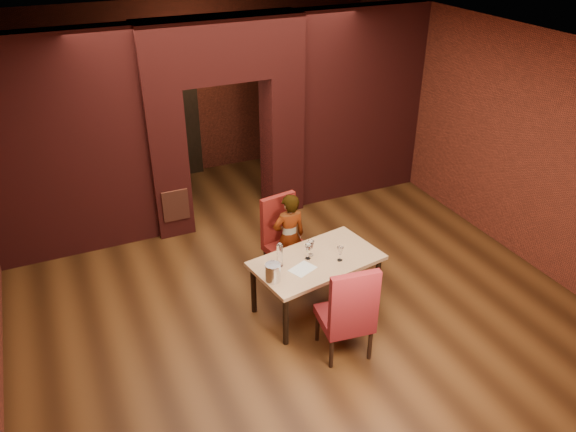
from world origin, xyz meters
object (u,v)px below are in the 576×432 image
object	(u,v)px
chair_far	(287,240)
chair_near	(345,308)
wine_glass_a	(308,252)
water_bottle	(280,255)
wine_glass_c	(340,254)
dining_table	(316,283)
potted_plant	(327,252)
wine_bucket	(273,272)
person_seated	(289,237)
wine_glass_b	(311,248)

from	to	relation	value
chair_far	chair_near	distance (m)	1.64
wine_glass_a	water_bottle	bearing A→B (deg)	-179.72
wine_glass_c	water_bottle	bearing A→B (deg)	164.93
dining_table	wine_glass_a	xyz separation A→B (m)	(-0.10, 0.06, 0.47)
dining_table	wine_glass_c	bearing A→B (deg)	-38.72
wine_glass_c	potted_plant	xyz separation A→B (m)	(0.34, 0.92, -0.62)
chair_far	wine_glass_c	bearing A→B (deg)	-82.67
chair_far	wine_bucket	bearing A→B (deg)	-132.15
chair_near	person_seated	distance (m)	1.59
dining_table	wine_glass_c	xyz separation A→B (m)	(0.25, -0.14, 0.46)
wine_glass_b	person_seated	bearing A→B (deg)	90.46
wine_glass_a	water_bottle	size ratio (longest dim) A/B	0.64
chair_far	person_seated	xyz separation A→B (m)	(0.01, -0.04, 0.06)
dining_table	wine_glass_b	bearing A→B (deg)	93.60
wine_glass_b	chair_far	bearing A→B (deg)	91.25
wine_glass_a	wine_glass_c	bearing A→B (deg)	-29.77
person_seated	potted_plant	xyz separation A→B (m)	(0.62, 0.03, -0.43)
chair_far	chair_near	size ratio (longest dim) A/B	0.94
wine_glass_b	wine_bucket	world-z (taller)	wine_bucket
wine_glass_a	wine_glass_c	world-z (taller)	wine_glass_a
dining_table	wine_bucket	size ratio (longest dim) A/B	7.05
wine_glass_a	wine_bucket	size ratio (longest dim) A/B	0.93
dining_table	person_seated	xyz separation A→B (m)	(-0.03, 0.76, 0.27)
dining_table	person_seated	distance (m)	0.81
wine_glass_b	potted_plant	bearing A→B (deg)	47.62
chair_near	wine_glass_b	size ratio (longest dim) A/B	5.92
dining_table	potted_plant	xyz separation A→B (m)	(0.59, 0.79, -0.16)
chair_far	wine_glass_b	xyz separation A→B (m)	(0.01, -0.69, 0.26)
wine_glass_a	potted_plant	bearing A→B (deg)	46.90
chair_far	wine_bucket	xyz separation A→B (m)	(-0.62, -0.98, 0.27)
wine_glass_a	water_bottle	xyz separation A→B (m)	(-0.38, -0.00, 0.06)
wine_glass_c	dining_table	bearing A→B (deg)	150.85
water_bottle	potted_plant	xyz separation A→B (m)	(1.06, 0.73, -0.69)
chair_far	wine_glass_a	bearing A→B (deg)	-103.88
wine_glass_a	potted_plant	xyz separation A→B (m)	(0.68, 0.73, -0.63)
chair_far	wine_bucket	distance (m)	1.20
chair_near	wine_glass_b	bearing A→B (deg)	-84.84
wine_bucket	chair_far	bearing A→B (deg)	57.60
chair_far	wine_glass_c	world-z (taller)	chair_far
person_seated	wine_glass_a	distance (m)	0.73
dining_table	chair_far	bearing A→B (deg)	83.42
wine_glass_a	wine_glass_b	xyz separation A→B (m)	(0.07, 0.06, 0.00)
chair_near	wine_glass_a	size ratio (longest dim) A/B	5.94
wine_glass_c	water_bottle	size ratio (longest dim) A/B	0.60
wine_glass_c	water_bottle	distance (m)	0.75
wine_glass_c	person_seated	bearing A→B (deg)	107.31
chair_far	water_bottle	bearing A→B (deg)	-129.84
dining_table	wine_glass_a	size ratio (longest dim) A/B	7.62
wine_glass_a	potted_plant	world-z (taller)	wine_glass_a
wine_glass_b	water_bottle	xyz separation A→B (m)	(-0.45, -0.06, 0.06)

